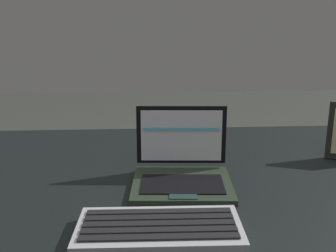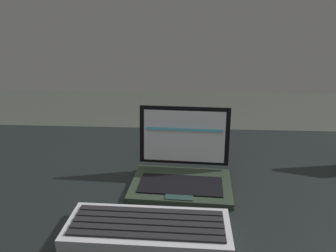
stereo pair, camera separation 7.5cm
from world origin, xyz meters
The scene contains 3 objects.
desk centered at (0.00, 0.00, 0.63)m, with size 1.60×0.80×0.71m.
laptop_front centered at (-0.06, -0.01, 0.74)m, with size 0.25×0.20×0.18m.
external_keyboard centered at (-0.12, -0.22, 0.72)m, with size 0.32×0.13×0.03m.
Camera 2 is at (-0.05, -0.73, 1.11)m, focal length 34.08 mm.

